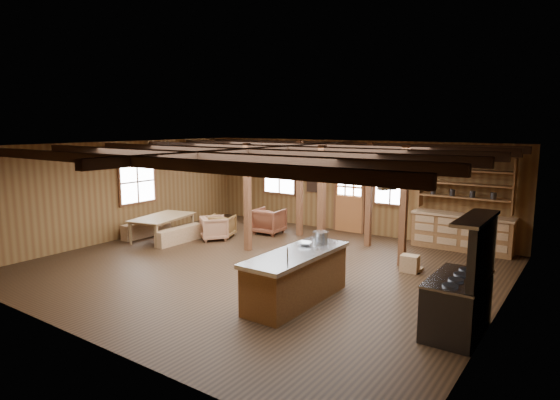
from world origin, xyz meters
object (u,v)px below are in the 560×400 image
(commercial_range, at_px, (461,296))
(armchair_b, at_px, (269,221))
(armchair_a, at_px, (222,226))
(kitchen_island, at_px, (296,276))
(armchair_c, at_px, (214,228))
(dining_table, at_px, (164,228))

(commercial_range, distance_m, armchair_b, 7.58)
(commercial_range, distance_m, armchair_a, 7.86)
(kitchen_island, relative_size, armchair_c, 3.40)
(kitchen_island, xyz_separation_m, armchair_a, (-4.54, 2.99, -0.15))
(kitchen_island, relative_size, armchair_a, 3.49)
(kitchen_island, height_order, commercial_range, commercial_range)
(commercial_range, xyz_separation_m, armchair_c, (-7.36, 2.32, -0.28))
(dining_table, xyz_separation_m, armchair_a, (1.16, 1.16, -0.01))
(commercial_range, xyz_separation_m, armchair_a, (-7.39, 2.66, -0.29))
(armchair_c, bearing_deg, commercial_range, -160.18)
(armchair_b, bearing_deg, armchair_c, 55.69)
(dining_table, xyz_separation_m, armchair_b, (2.02, 2.34, 0.05))
(commercial_range, relative_size, armchair_b, 2.26)
(kitchen_island, relative_size, commercial_range, 1.32)
(kitchen_island, height_order, dining_table, kitchen_island)
(kitchen_island, distance_m, commercial_range, 2.87)
(dining_table, relative_size, armchair_a, 2.66)
(armchair_c, bearing_deg, armchair_a, -48.76)
(commercial_range, relative_size, dining_table, 1.00)
(kitchen_island, bearing_deg, armchair_b, 131.77)
(kitchen_island, distance_m, dining_table, 5.99)
(armchair_b, distance_m, armchair_c, 1.73)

